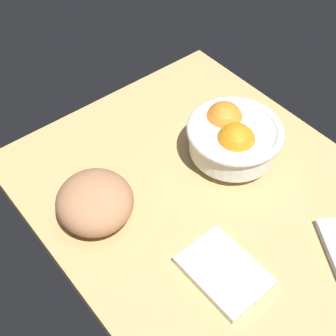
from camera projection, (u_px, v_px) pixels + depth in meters
ground_plane at (209, 200)px, 92.75cm from camera, size 75.83×61.71×3.00cm
fruit_bowl at (233, 136)px, 94.41cm from camera, size 19.53×19.53×10.56cm
bread_loaf at (95, 202)px, 85.18cm from camera, size 19.49×19.38×8.76cm
napkin_folded at (224, 272)px, 79.87cm from camera, size 14.87×10.88×1.57cm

